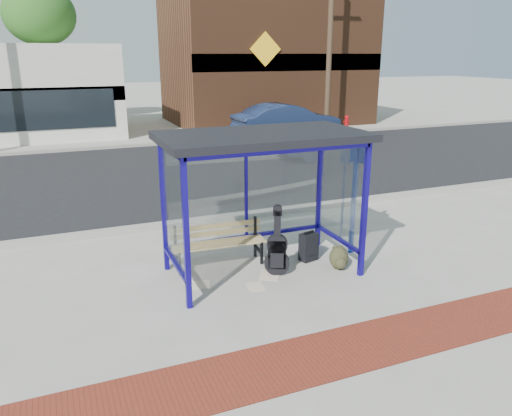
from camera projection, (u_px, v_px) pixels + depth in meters
name	position (u px, v px, depth m)	size (l,w,h in m)	color
ground	(262.00, 272.00, 8.64)	(120.00, 120.00, 0.00)	#B2ADA0
brick_paver_strip	(342.00, 351.00, 6.35)	(60.00, 1.00, 0.01)	maroon
curb_near	(212.00, 219.00, 11.19)	(60.00, 0.25, 0.12)	gray
street_asphalt	(163.00, 173.00, 15.71)	(60.00, 10.00, 0.00)	black
curb_far	(136.00, 145.00, 20.19)	(60.00, 0.25, 0.12)	gray
far_sidewalk	(129.00, 139.00, 21.89)	(60.00, 4.00, 0.01)	#B2ADA0
bus_shelter	(261.00, 153.00, 8.09)	(3.30, 1.80, 2.42)	#160C85
storefront_brown	(265.00, 61.00, 26.93)	(10.00, 7.08, 6.40)	#59331E
tree_mid	(39.00, 16.00, 25.36)	(3.60, 3.60, 7.03)	#4C3826
tree_right	(309.00, 22.00, 30.99)	(3.60, 3.60, 7.03)	#4C3826
utility_pole_east	(330.00, 42.00, 22.52)	(1.60, 0.24, 8.00)	#4C3826
bench	(218.00, 241.00, 8.83)	(1.68, 0.50, 0.78)	black
guitar_bag	(277.00, 251.00, 8.42)	(0.44, 0.29, 1.17)	black
suitcase	(309.00, 247.00, 9.05)	(0.36, 0.28, 0.56)	black
backpack	(339.00, 259.00, 8.71)	(0.39, 0.37, 0.41)	#31301B
sign_post	(355.00, 185.00, 9.11)	(0.15, 0.28, 2.35)	navy
newspaper_a	(198.00, 285.00, 8.15)	(0.39, 0.31, 0.01)	white
newspaper_b	(256.00, 287.00, 8.08)	(0.34, 0.27, 0.01)	white
newspaper_c	(270.00, 275.00, 8.50)	(0.42, 0.33, 0.01)	white
parked_car	(287.00, 122.00, 21.61)	(1.65, 4.74, 1.56)	navy
fire_hydrant	(347.00, 122.00, 24.55)	(0.32, 0.21, 0.72)	#A50B0F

